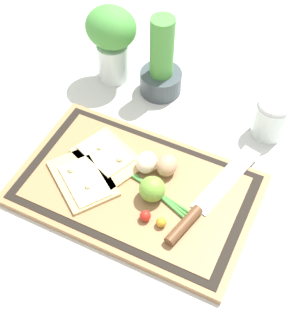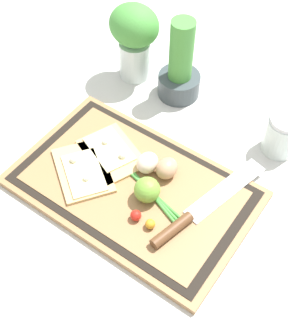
# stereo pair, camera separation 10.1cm
# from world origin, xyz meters

# --- Properties ---
(ground_plane) EXTENTS (6.00, 6.00, 0.00)m
(ground_plane) POSITION_xyz_m (0.00, 0.00, 0.00)
(ground_plane) COLOR silver
(cutting_board) EXTENTS (0.51, 0.32, 0.02)m
(cutting_board) POSITION_xyz_m (0.00, 0.00, 0.01)
(cutting_board) COLOR #997047
(cutting_board) RESTS_ON ground_plane
(pizza_slice_near) EXTENTS (0.19, 0.18, 0.02)m
(pizza_slice_near) POSITION_xyz_m (-0.11, -0.04, 0.02)
(pizza_slice_near) COLOR tan
(pizza_slice_near) RESTS_ON cutting_board
(pizza_slice_far) EXTENTS (0.18, 0.16, 0.02)m
(pizza_slice_far) POSITION_xyz_m (-0.09, 0.04, 0.02)
(pizza_slice_far) COLOR tan
(pizza_slice_far) RESTS_ON cutting_board
(knife) EXTENTS (0.10, 0.31, 0.02)m
(knife) POSITION_xyz_m (0.14, 0.00, 0.03)
(knife) COLOR silver
(knife) RESTS_ON cutting_board
(egg_brown) EXTENTS (0.04, 0.05, 0.04)m
(egg_brown) POSITION_xyz_m (0.04, 0.06, 0.04)
(egg_brown) COLOR tan
(egg_brown) RESTS_ON cutting_board
(egg_pink) EXTENTS (0.04, 0.05, 0.04)m
(egg_pink) POSITION_xyz_m (0.00, 0.05, 0.04)
(egg_pink) COLOR beige
(egg_pink) RESTS_ON cutting_board
(lime) EXTENTS (0.05, 0.05, 0.05)m
(lime) POSITION_xyz_m (0.04, -0.01, 0.05)
(lime) COLOR #70A838
(lime) RESTS_ON cutting_board
(cherry_tomato_red) EXTENTS (0.02, 0.02, 0.02)m
(cherry_tomato_red) POSITION_xyz_m (0.05, -0.06, 0.03)
(cherry_tomato_red) COLOR red
(cherry_tomato_red) RESTS_ON cutting_board
(cherry_tomato_yellow) EXTENTS (0.02, 0.02, 0.02)m
(cherry_tomato_yellow) POSITION_xyz_m (0.09, -0.06, 0.03)
(cherry_tomato_yellow) COLOR gold
(cherry_tomato_yellow) RESTS_ON cutting_board
(scallion_bunch) EXTENTS (0.24, 0.09, 0.01)m
(scallion_bunch) POSITION_xyz_m (0.02, 0.01, 0.02)
(scallion_bunch) COLOR #47933D
(scallion_bunch) RESTS_ON cutting_board
(herb_pot) EXTENTS (0.11, 0.11, 0.21)m
(herb_pot) POSITION_xyz_m (-0.09, 0.31, 0.07)
(herb_pot) COLOR #3D474C
(herb_pot) RESTS_ON ground_plane
(sauce_jar) EXTENTS (0.08, 0.08, 0.10)m
(sauce_jar) POSITION_xyz_m (0.20, 0.29, 0.04)
(sauce_jar) COLOR silver
(sauce_jar) RESTS_ON ground_plane
(herb_glass) EXTENTS (0.13, 0.11, 0.21)m
(herb_glass) POSITION_xyz_m (-0.22, 0.31, 0.12)
(herb_glass) COLOR silver
(herb_glass) RESTS_ON ground_plane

